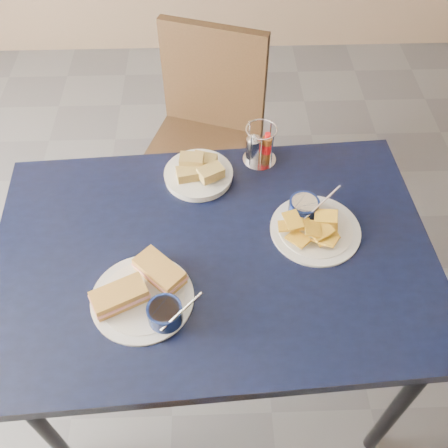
{
  "coord_description": "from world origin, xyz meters",
  "views": [
    {
      "loc": [
        -0.2,
        -0.62,
        1.9
      ],
      "look_at": [
        -0.17,
        0.25,
        0.82
      ],
      "focal_mm": 40.0,
      "sensor_mm": 36.0,
      "label": 1
    }
  ],
  "objects_px": {
    "sandwich_plate": "(146,294)",
    "chair_far": "(200,125)",
    "bread_basket": "(199,172)",
    "condiment_caddy": "(259,147)",
    "dining_table": "(214,263)",
    "plantain_plate": "(311,222)"
  },
  "relations": [
    {
      "from": "sandwich_plate",
      "to": "chair_far",
      "type": "bearing_deg",
      "value": 82.01
    },
    {
      "from": "chair_far",
      "to": "sandwich_plate",
      "type": "bearing_deg",
      "value": -97.99
    },
    {
      "from": "bread_basket",
      "to": "condiment_caddy",
      "type": "xyz_separation_m",
      "value": [
        0.2,
        0.08,
        0.03
      ]
    },
    {
      "from": "dining_table",
      "to": "chair_far",
      "type": "bearing_deg",
      "value": 93.16
    },
    {
      "from": "dining_table",
      "to": "sandwich_plate",
      "type": "xyz_separation_m",
      "value": [
        -0.18,
        -0.15,
        0.09
      ]
    },
    {
      "from": "bread_basket",
      "to": "condiment_caddy",
      "type": "relative_size",
      "value": 1.59
    },
    {
      "from": "sandwich_plate",
      "to": "bread_basket",
      "type": "distance_m",
      "value": 0.47
    },
    {
      "from": "chair_far",
      "to": "sandwich_plate",
      "type": "xyz_separation_m",
      "value": [
        -0.14,
        -0.97,
        0.24
      ]
    },
    {
      "from": "plantain_plate",
      "to": "bread_basket",
      "type": "xyz_separation_m",
      "value": [
        -0.33,
        0.21,
        0.0
      ]
    },
    {
      "from": "plantain_plate",
      "to": "dining_table",
      "type": "bearing_deg",
      "value": -164.38
    },
    {
      "from": "sandwich_plate",
      "to": "plantain_plate",
      "type": "bearing_deg",
      "value": 26.38
    },
    {
      "from": "plantain_plate",
      "to": "condiment_caddy",
      "type": "bearing_deg",
      "value": 114.94
    },
    {
      "from": "bread_basket",
      "to": "condiment_caddy",
      "type": "distance_m",
      "value": 0.21
    },
    {
      "from": "chair_far",
      "to": "sandwich_plate",
      "type": "distance_m",
      "value": 1.01
    },
    {
      "from": "sandwich_plate",
      "to": "dining_table",
      "type": "bearing_deg",
      "value": 39.95
    },
    {
      "from": "sandwich_plate",
      "to": "condiment_caddy",
      "type": "distance_m",
      "value": 0.62
    },
    {
      "from": "dining_table",
      "to": "plantain_plate",
      "type": "bearing_deg",
      "value": 15.62
    },
    {
      "from": "plantain_plate",
      "to": "condiment_caddy",
      "type": "xyz_separation_m",
      "value": [
        -0.13,
        0.29,
        0.04
      ]
    },
    {
      "from": "dining_table",
      "to": "sandwich_plate",
      "type": "bearing_deg",
      "value": -140.05
    },
    {
      "from": "chair_far",
      "to": "bread_basket",
      "type": "height_order",
      "value": "chair_far"
    },
    {
      "from": "bread_basket",
      "to": "condiment_caddy",
      "type": "height_order",
      "value": "condiment_caddy"
    },
    {
      "from": "chair_far",
      "to": "plantain_plate",
      "type": "distance_m",
      "value": 0.85
    }
  ]
}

